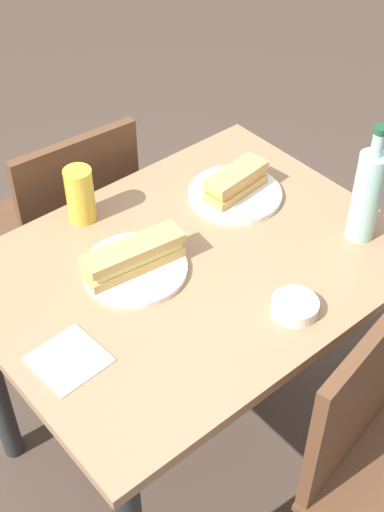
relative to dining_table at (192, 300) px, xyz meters
The scene contains 13 objects.
ground_plane 0.63m from the dining_table, ahead, with size 8.00×8.00×0.00m, color #47382D.
dining_table is the anchor object (origin of this frame).
chair_far 0.59m from the dining_table, 90.59° to the left, with size 0.43×0.43×0.87m.
plate_near 0.20m from the dining_table, 152.78° to the left, with size 0.25×0.25×0.01m, color silver.
baguette_sandwich_near 0.23m from the dining_table, 152.78° to the left, with size 0.25×0.10×0.07m.
knife_near 0.23m from the dining_table, 136.99° to the left, with size 0.18×0.02×0.01m.
plate_far 0.32m from the dining_table, 25.84° to the left, with size 0.25×0.25×0.01m, color silver.
baguette_sandwich_far 0.34m from the dining_table, 25.84° to the left, with size 0.19×0.09×0.07m.
knife_far 0.33m from the dining_table, 36.41° to the left, with size 0.17×0.07×0.01m.
water_bottle 0.50m from the dining_table, 26.65° to the right, with size 0.07×0.07×0.31m.
beer_glass 0.39m from the dining_table, 109.11° to the left, with size 0.07×0.07×0.15m, color gold.
olive_bowl 0.32m from the dining_table, 75.27° to the right, with size 0.11×0.11×0.03m, color silver.
paper_napkin 0.42m from the dining_table, behind, with size 0.14×0.14×0.00m, color white.
Camera 1 is at (-0.79, -0.94, 1.91)m, focal length 49.18 mm.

